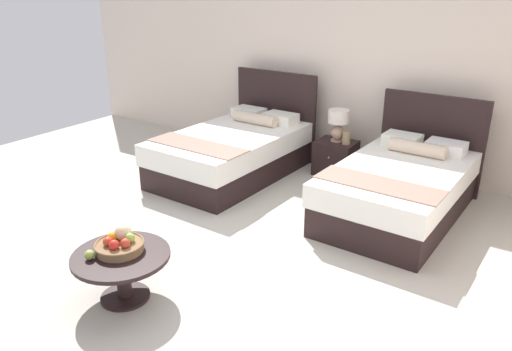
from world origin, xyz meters
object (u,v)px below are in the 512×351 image
(vase, at_px, (347,138))
(loose_apple, at_px, (90,255))
(bed_near_corner, at_px, (400,187))
(coffee_table, at_px, (122,265))
(fruit_bowl, at_px, (120,243))
(table_lamp, at_px, (338,122))
(bed_near_window, at_px, (234,151))
(nightstand, at_px, (336,158))

(vase, relative_size, loose_apple, 2.21)
(bed_near_corner, xyz_separation_m, vase, (-0.97, 0.71, 0.23))
(coffee_table, height_order, fruit_bowl, fruit_bowl)
(table_lamp, height_order, vase, table_lamp)
(bed_near_corner, xyz_separation_m, loose_apple, (-1.51, -2.98, 0.13))
(bed_near_window, height_order, vase, bed_near_window)
(bed_near_window, bearing_deg, coffee_table, -72.35)
(bed_near_window, distance_m, bed_near_corner, 2.26)
(bed_near_window, relative_size, table_lamp, 5.24)
(table_lamp, bearing_deg, nightstand, -90.00)
(bed_near_window, xyz_separation_m, table_lamp, (1.14, 0.76, 0.39))
(nightstand, bearing_deg, vase, -14.61)
(bed_near_window, relative_size, bed_near_corner, 1.04)
(coffee_table, distance_m, fruit_bowl, 0.18)
(bed_near_window, xyz_separation_m, coffee_table, (0.89, -2.79, -0.02))
(bed_near_corner, xyz_separation_m, coffee_table, (-1.37, -2.79, -0.02))
(bed_near_window, height_order, bed_near_corner, bed_near_window)
(bed_near_corner, height_order, vase, bed_near_corner)
(coffee_table, height_order, loose_apple, loose_apple)
(bed_near_corner, xyz_separation_m, nightstand, (-1.12, 0.75, -0.10))
(bed_near_corner, bearing_deg, fruit_bowl, -117.24)
(bed_near_window, height_order, nightstand, bed_near_window)
(table_lamp, xyz_separation_m, vase, (0.15, -0.06, -0.17))
(coffee_table, bearing_deg, nightstand, 85.97)
(loose_apple, bearing_deg, fruit_bowl, 67.72)
(vase, xyz_separation_m, coffee_table, (-0.40, -3.50, -0.24))
(nightstand, distance_m, coffee_table, 3.55)
(vase, xyz_separation_m, loose_apple, (-0.54, -3.68, -0.10))
(coffee_table, distance_m, loose_apple, 0.27)
(vase, bearing_deg, coffee_table, -96.57)
(bed_near_window, distance_m, coffee_table, 2.93)
(bed_near_corner, distance_m, loose_apple, 3.34)
(bed_near_window, bearing_deg, table_lamp, 33.85)
(vase, bearing_deg, bed_near_window, -151.42)
(table_lamp, bearing_deg, bed_near_window, -146.15)
(vase, height_order, coffee_table, vase)
(bed_near_corner, bearing_deg, coffee_table, -116.14)
(fruit_bowl, xyz_separation_m, loose_apple, (-0.09, -0.23, -0.02))
(fruit_bowl, bearing_deg, table_lamp, 85.20)
(nightstand, bearing_deg, coffee_table, -94.03)
(bed_near_window, xyz_separation_m, vase, (1.29, 0.70, 0.22))
(vase, xyz_separation_m, fruit_bowl, (-0.45, -3.46, -0.08))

